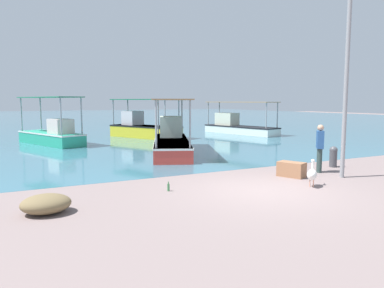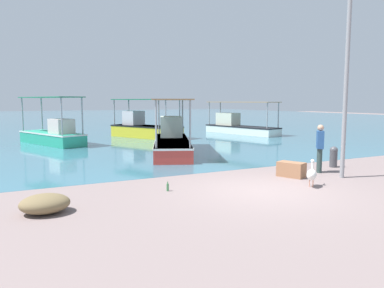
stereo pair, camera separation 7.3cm
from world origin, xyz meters
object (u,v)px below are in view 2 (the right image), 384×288
Objects in this scene: lamp_post at (347,70)px; net_pile at (45,204)px; pelican at (312,174)px; cargo_crate at (291,169)px; fishing_boat_center at (53,134)px; fisherman_standing at (320,147)px; fishing_boat_near_left at (239,126)px; fishing_boat_outer at (144,128)px; mooring_bollard at (334,156)px; fishing_boat_near_right at (172,139)px; glass_bottle at (168,187)px.

lamp_post is 9.72m from net_pile.
pelican is 1.46m from cargo_crate.
fishing_boat_center is 3.24× the size of fisherman_standing.
lamp_post reaches higher than net_pile.
fishing_boat_center reaches higher than fishing_boat_near_left.
fishing_boat_center is at bearing 110.55° from pelican.
fishing_boat_center reaches higher than fishing_boat_outer.
mooring_bollard is (8.70, -12.73, -0.19)m from fishing_boat_center.
fisherman_standing is at bearing -84.93° from fishing_boat_outer.
pelican is (-8.05, -16.00, -0.23)m from fishing_boat_near_left.
fishing_boat_near_left reaches higher than cargo_crate.
fishing_boat_outer is at bearing 95.07° from fisherman_standing.
fishing_boat_center is (-4.85, 6.12, -0.01)m from fishing_boat_near_right.
lamp_post reaches higher than glass_bottle.
mooring_bollard is 2.96× the size of glass_bottle.
mooring_bollard reaches higher than net_pile.
fisherman_standing is 1.94× the size of cargo_crate.
glass_bottle is at bearing -178.37° from fisherman_standing.
cargo_crate is (0.45, 1.39, -0.13)m from pelican.
fishing_boat_outer is 15.67m from glass_bottle.
cargo_crate reaches higher than net_pile.
pelican is 0.13× the size of lamp_post.
fishing_boat_center is 0.87× the size of lamp_post.
fishing_boat_outer reaches higher than pelican.
mooring_bollard reaches higher than glass_bottle.
fishing_boat_near_left is at bearing 68.18° from lamp_post.
lamp_post is at bearing -90.27° from fisherman_standing.
cargo_crate is at bearing -90.42° from fishing_boat_outer.
pelican and mooring_bollard have the same top height.
lamp_post reaches higher than mooring_bollard.
fishing_boat_outer is at bearing 177.12° from fishing_boat_near_left.
cargo_crate is at bearing -117.49° from fishing_boat_near_left.
fishing_boat_outer reaches higher than mooring_bollard.
fishing_boat_outer reaches higher than net_pile.
pelican is 3.68m from lamp_post.
fishing_boat_center reaches higher than pelican.
mooring_bollard is at bearing 22.96° from fisherman_standing.
mooring_bollard is (-4.91, -13.90, -0.18)m from fishing_boat_near_left.
pelican is at bearing -116.72° from fishing_boat_near_left.
fishing_boat_near_right is at bearing -51.58° from fishing_boat_center.
mooring_bollard is 1.46m from fisherman_standing.
fishing_boat_near_right reaches higher than net_pile.
pelican is at bearing -140.20° from fisherman_standing.
fishing_boat_outer is at bearing 94.73° from lamp_post.
glass_bottle is (-4.45, 0.01, -0.14)m from cargo_crate.
net_pile is (-9.15, 0.16, -3.28)m from lamp_post.
fishing_boat_outer reaches higher than glass_bottle.
glass_bottle is (-7.14, -0.70, -0.32)m from mooring_bollard.
fishing_boat_center is at bearing 117.49° from lamp_post.
fisherman_standing is (2.58, -7.15, 0.28)m from fishing_boat_near_right.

